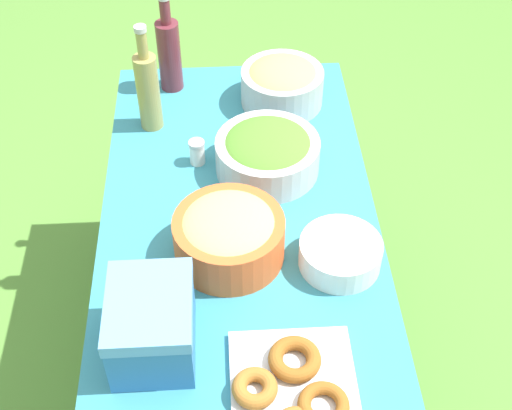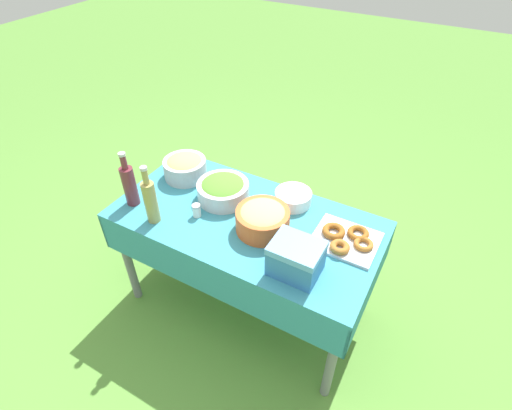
{
  "view_description": "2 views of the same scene",
  "coord_description": "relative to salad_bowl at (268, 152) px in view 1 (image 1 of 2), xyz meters",
  "views": [
    {
      "loc": [
        -1.29,
        0.03,
        2.07
      ],
      "look_at": [
        -0.02,
        -0.04,
        0.79
      ],
      "focal_mm": 50.0,
      "sensor_mm": 36.0,
      "label": 1
    },
    {
      "loc": [
        -0.82,
        1.35,
        2.13
      ],
      "look_at": [
        -0.06,
        0.0,
        0.84
      ],
      "focal_mm": 28.0,
      "sensor_mm": 36.0,
      "label": 2
    }
  ],
  "objects": [
    {
      "name": "donut_platter",
      "position": [
        -0.72,
        -0.01,
        -0.04
      ],
      "size": [
        0.32,
        0.27,
        0.05
      ],
      "color": "silver",
      "rests_on": "picnic_table"
    },
    {
      "name": "ground_plane",
      "position": [
        -0.2,
        0.09,
        -0.78
      ],
      "size": [
        14.0,
        14.0,
        0.0
      ],
      "primitive_type": "plane",
      "color": "#568C38"
    },
    {
      "name": "cooler_box",
      "position": [
        -0.58,
        0.29,
        0.02
      ],
      "size": [
        0.23,
        0.18,
        0.17
      ],
      "color": "#3372B7",
      "rests_on": "picnic_table"
    },
    {
      "name": "wine_bottle",
      "position": [
        0.41,
        0.28,
        0.07
      ],
      "size": [
        0.07,
        0.07,
        0.32
      ],
      "color": "maroon",
      "rests_on": "picnic_table"
    },
    {
      "name": "bread_bowl",
      "position": [
        0.31,
        -0.07,
        0.01
      ],
      "size": [
        0.25,
        0.25,
        0.13
      ],
      "color": "#B2B7BC",
      "rests_on": "picnic_table"
    },
    {
      "name": "salad_bowl",
      "position": [
        0.0,
        0.0,
        0.0
      ],
      "size": [
        0.29,
        0.29,
        0.12
      ],
      "color": "silver",
      "rests_on": "picnic_table"
    },
    {
      "name": "plate_stack",
      "position": [
        -0.36,
        -0.15,
        -0.03
      ],
      "size": [
        0.2,
        0.2,
        0.07
      ],
      "color": "white",
      "rests_on": "picnic_table"
    },
    {
      "name": "pasta_bowl",
      "position": [
        -0.31,
        0.12,
        0.01
      ],
      "size": [
        0.27,
        0.27,
        0.14
      ],
      "color": "#E05B28",
      "rests_on": "picnic_table"
    },
    {
      "name": "olive_oil_bottle",
      "position": [
        0.22,
        0.33,
        0.07
      ],
      "size": [
        0.07,
        0.07,
        0.34
      ],
      "color": "#998E4C",
      "rests_on": "picnic_table"
    },
    {
      "name": "picnic_table",
      "position": [
        -0.2,
        0.09,
        -0.16
      ],
      "size": [
        1.42,
        0.73,
        0.72
      ],
      "color": "teal",
      "rests_on": "ground_plane"
    },
    {
      "name": "salt_shaker",
      "position": [
        0.04,
        0.2,
        -0.02
      ],
      "size": [
        0.05,
        0.05,
        0.07
      ],
      "color": "white",
      "rests_on": "picnic_table"
    }
  ]
}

